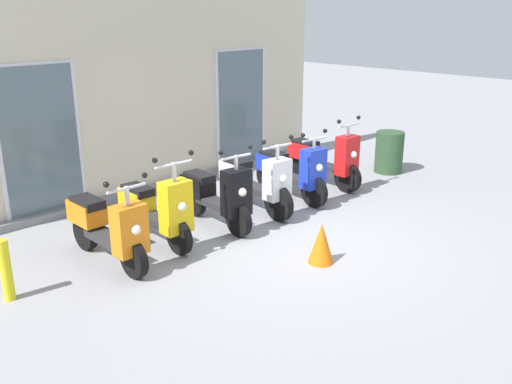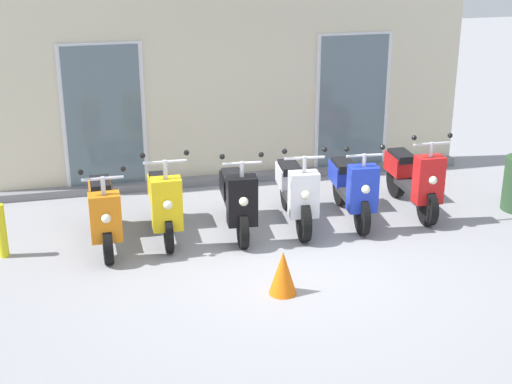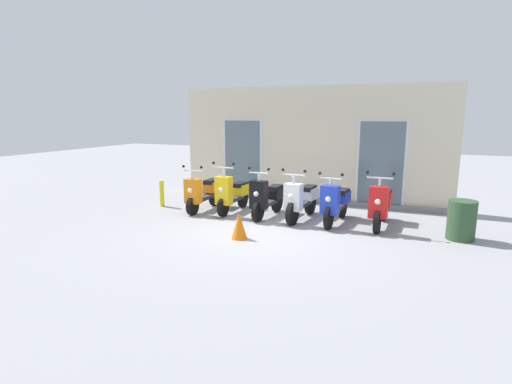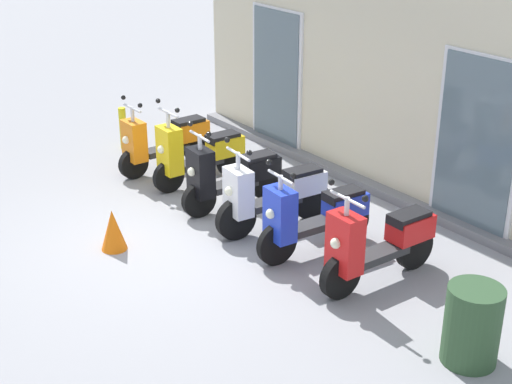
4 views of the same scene
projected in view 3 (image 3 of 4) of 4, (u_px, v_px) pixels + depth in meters
ground_plane at (266, 230)px, 8.59m from camera, size 40.00×40.00×0.00m
storefront_facade at (309, 147)px, 11.25m from camera, size 7.65×0.50×3.21m
scooter_orange at (203, 192)px, 10.27m from camera, size 0.57×1.59×1.23m
scooter_yellow at (233, 193)px, 10.06m from camera, size 0.61×1.55×1.33m
scooter_black at (267, 197)px, 9.61m from camera, size 0.56×1.55×1.26m
scooter_white at (302, 200)px, 9.35m from camera, size 0.59×1.69×1.27m
scooter_blue at (336, 202)px, 9.02m from camera, size 0.55×1.63×1.23m
scooter_red at (381, 205)px, 8.73m from camera, size 0.59×1.65×1.29m
traffic_cone at (239, 226)px, 7.94m from camera, size 0.32×0.32×0.52m
trash_bin at (462, 220)px, 7.86m from camera, size 0.53×0.53×0.79m
curb_bollard at (162, 194)px, 10.74m from camera, size 0.12×0.12×0.70m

